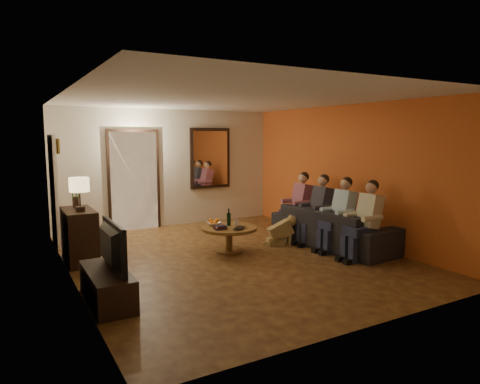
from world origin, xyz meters
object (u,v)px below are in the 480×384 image
tv (105,247)px  wine_bottle (229,217)px  tv_stand (107,286)px  person_d (299,207)px  dog (281,230)px  bowl (214,224)px  laptop (242,229)px  dresser (79,236)px  person_a (366,223)px  sofa (333,227)px  table_lamp (80,194)px  coffee_table (229,240)px  person_c (318,212)px  person_b (341,217)px

tv → wine_bottle: (2.40, 1.37, -0.09)m
tv_stand → person_d: person_d is taller
dog → bowl: (-1.27, 0.22, 0.20)m
laptop → wine_bottle: bearing=57.7°
dresser → person_a: 4.64m
sofa → person_a: size_ratio=2.03×
person_a → tv: bearing=177.4°
table_lamp → laptop: 2.64m
coffee_table → wine_bottle: bearing=63.4°
tv → coffee_table: tv is taller
table_lamp → person_c: size_ratio=0.45×
person_b → laptop: (-1.66, 0.58, -0.14)m
dresser → coffee_table: size_ratio=0.99×
dresser → sofa: size_ratio=0.39×
person_b → person_d: 1.20m
dresser → person_c: (4.11, -0.94, 0.17)m
tv → person_b: size_ratio=0.84×
tv → coffee_table: (2.35, 1.27, -0.47)m
tv_stand → laptop: laptop is taller
coffee_table → dog: bearing=0.0°
tv → person_a: person_a is taller
person_a → person_c: (0.00, 1.20, 0.00)m
tv → sofa: bearing=-80.4°
tv → laptop: bearing=-68.0°
person_b → dog: bearing=128.2°
person_b → person_d: bearing=90.0°
person_a → dog: (-0.68, 1.46, -0.32)m
person_d → table_lamp: bearing=178.3°
dresser → tv: 1.97m
tv → sofa: 4.28m
sofa → person_c: 0.40m
table_lamp → person_d: bearing=-1.7°
sofa → person_a: bearing=168.7°
dresser → person_a: size_ratio=0.80×
dresser → wine_bottle: 2.48m
tv_stand → laptop: bearing=22.0°
laptop → coffee_table: bearing=69.8°
tv_stand → sofa: sofa is taller
dresser → laptop: (2.45, -0.96, 0.04)m
person_d → laptop: size_ratio=3.65×
dresser → wine_bottle: (2.40, -0.58, 0.18)m
sofa → bowl: (-2.04, 0.78, 0.13)m
table_lamp → laptop: table_lamp is taller
dog → tv: bearing=-145.8°
table_lamp → bowl: (2.17, -0.24, -0.64)m
person_b → person_c: size_ratio=1.00×
tv → person_a: size_ratio=0.84×
dresser → person_a: person_a is taller
sofa → person_b: (-0.10, -0.30, 0.24)m
table_lamp → coffee_table: table_lamp is taller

